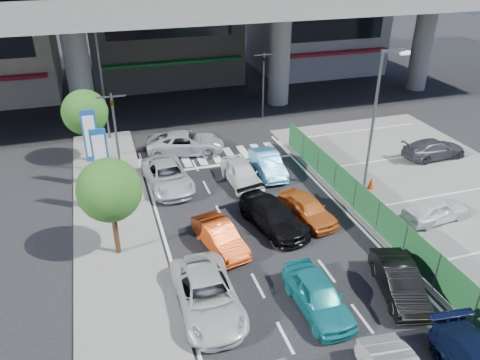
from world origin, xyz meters
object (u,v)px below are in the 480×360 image
object	(u,v)px
sedan_white_mid_left	(207,295)
sedan_black_mid	(273,216)
tree_near	(110,190)
wagon_silver_front_left	(168,176)
sedan_white_front_mid	(242,173)
kei_truck_front_right	(268,164)
signboard_far	(91,138)
tree_far	(85,112)
taxi_orange_left	(220,237)
traffic_light_left	(113,115)
street_lamp_left	(103,74)
signboard_near	(101,159)
street_lamp_right	(377,111)
parked_sedan_white	(435,210)
taxi_orange_right	(307,209)
traffic_cone	(371,183)
crossing_wagon_silver	(186,143)
taxi_teal_mid	(318,295)
hatch_black_mid_right	(399,282)
traffic_light_right	(264,69)
parked_sedan_dgrey	(434,149)

from	to	relation	value
sedan_white_mid_left	sedan_black_mid	distance (m)	6.51
tree_near	wagon_silver_front_left	bearing A→B (deg)	60.36
sedan_white_front_mid	kei_truck_front_right	world-z (taller)	sedan_white_front_mid
tree_near	signboard_far	bearing A→B (deg)	94.90
tree_far	wagon_silver_front_left	xyz separation A→B (m)	(4.10, -4.71, -2.70)
sedan_black_mid	sedan_white_mid_left	bearing A→B (deg)	-147.13
taxi_orange_left	traffic_light_left	bearing A→B (deg)	100.76
signboard_far	tree_far	xyz separation A→B (m)	(-0.20, 3.51, 0.32)
street_lamp_left	signboard_near	size ratio (longest dim) A/B	1.70
street_lamp_right	parked_sedan_white	world-z (taller)	street_lamp_right
traffic_light_left	sedan_black_mid	distance (m)	11.01
taxi_orange_right	traffic_light_left	bearing A→B (deg)	124.87
parked_sedan_white	sedan_white_front_mid	bearing A→B (deg)	43.57
taxi_orange_right	traffic_cone	distance (m)	5.20
kei_truck_front_right	crossing_wagon_silver	world-z (taller)	crossing_wagon_silver
tree_far	wagon_silver_front_left	world-z (taller)	tree_far
tree_near	sedan_black_mid	world-z (taller)	tree_near
taxi_orange_left	taxi_orange_right	distance (m)	5.03
parked_sedan_white	crossing_wagon_silver	bearing A→B (deg)	33.84
signboard_far	taxi_teal_mid	distance (m)	15.30
signboard_far	parked_sedan_white	world-z (taller)	signboard_far
taxi_teal_mid	taxi_orange_right	world-z (taller)	taxi_teal_mid
signboard_near	sedan_white_mid_left	distance (m)	9.57
signboard_far	signboard_near	bearing A→B (deg)	-82.41
kei_truck_front_right	parked_sedan_white	distance (m)	9.87
taxi_teal_mid	parked_sedan_white	world-z (taller)	taxi_teal_mid
street_lamp_right	hatch_black_mid_right	distance (m)	9.82
street_lamp_left	sedan_white_mid_left	xyz separation A→B (m)	(2.39, -18.68, -4.08)
traffic_light_right	wagon_silver_front_left	world-z (taller)	traffic_light_right
traffic_light_left	street_lamp_right	world-z (taller)	street_lamp_right
taxi_orange_right	crossing_wagon_silver	bearing A→B (deg)	100.00
sedan_white_front_mid	crossing_wagon_silver	bearing A→B (deg)	109.88
tree_far	tree_near	bearing A→B (deg)	-85.64
street_lamp_right	wagon_silver_front_left	size ratio (longest dim) A/B	1.61
sedan_white_front_mid	traffic_cone	size ratio (longest dim) A/B	5.24
street_lamp_left	traffic_cone	xyz separation A→B (m)	(13.72, -12.10, -4.32)
tree_far	kei_truck_front_right	size ratio (longest dim) A/B	1.21
traffic_light_left	street_lamp_left	xyz separation A→B (m)	(-0.13, 6.00, 0.83)
traffic_cone	parked_sedan_dgrey	bearing A→B (deg)	21.94
sedan_black_mid	taxi_orange_right	bearing A→B (deg)	-8.96
kei_truck_front_right	parked_sedan_white	size ratio (longest dim) A/B	1.10
traffic_cone	crossing_wagon_silver	bearing A→B (deg)	137.91
tree_near	taxi_orange_right	xyz separation A→B (m)	(9.52, 0.11, -2.74)
traffic_light_left	sedan_white_front_mid	distance (m)	8.10
traffic_light_left	parked_sedan_dgrey	distance (m)	20.32
traffic_light_left	signboard_near	bearing A→B (deg)	-104.02
taxi_teal_mid	taxi_orange_right	xyz separation A→B (m)	(2.35, 6.09, -0.05)
signboard_near	kei_truck_front_right	bearing A→B (deg)	9.58
parked_sedan_white	street_lamp_right	bearing A→B (deg)	13.89
signboard_near	tree_far	world-z (taller)	tree_far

